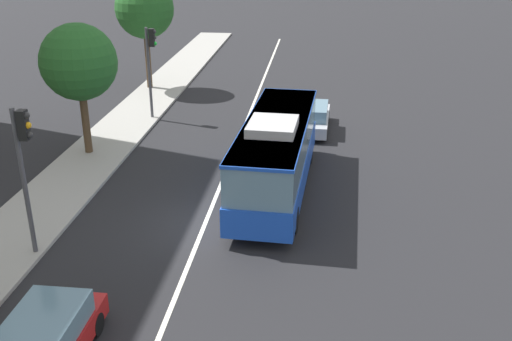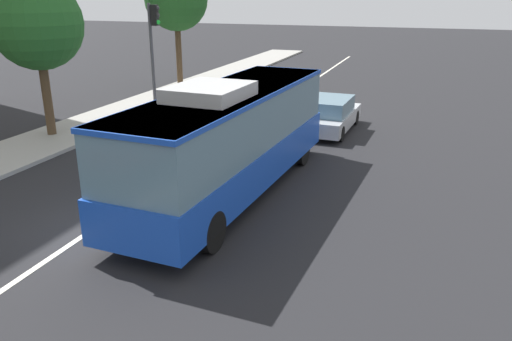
% 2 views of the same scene
% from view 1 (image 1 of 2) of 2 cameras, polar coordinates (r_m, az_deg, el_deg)
% --- Properties ---
extents(ground_plane, '(160.00, 160.00, 0.00)m').
position_cam_1_polar(ground_plane, '(22.18, -4.97, -5.19)').
color(ground_plane, black).
extents(sidewalk_kerb, '(80.00, 3.15, 0.14)m').
position_cam_1_polar(sidewalk_kerb, '(24.24, -20.49, -3.92)').
color(sidewalk_kerb, '#9E9B93').
rests_on(sidewalk_kerb, ground_plane).
extents(lane_centre_line, '(76.00, 0.16, 0.01)m').
position_cam_1_polar(lane_centre_line, '(22.17, -4.97, -5.18)').
color(lane_centre_line, silver).
rests_on(lane_centre_line, ground_plane).
extents(transit_bus, '(10.12, 3.05, 3.46)m').
position_cam_1_polar(transit_bus, '(23.97, 1.98, 1.86)').
color(transit_bus, '#1947B7').
rests_on(transit_bus, ground_plane).
extents(sedan_silver, '(4.56, 1.96, 1.46)m').
position_cam_1_polar(sedan_silver, '(31.91, 5.42, 5.15)').
color(sedan_silver, '#B7BABF').
rests_on(sedan_silver, ground_plane).
extents(traffic_light_near_corner, '(0.34, 0.62, 5.20)m').
position_cam_1_polar(traffic_light_near_corner, '(33.42, -10.18, 10.75)').
color(traffic_light_near_corner, '#47474C').
rests_on(traffic_light_near_corner, ground_plane).
extents(traffic_light_mid_block, '(0.33, 0.62, 5.20)m').
position_cam_1_polar(traffic_light_mid_block, '(19.98, -21.55, 1.17)').
color(traffic_light_mid_block, '#47474C').
rests_on(traffic_light_mid_block, ground_plane).
extents(street_tree_kerbside_left, '(3.79, 3.79, 7.20)m').
position_cam_1_polar(street_tree_kerbside_left, '(39.81, -10.78, 15.13)').
color(street_tree_kerbside_left, '#4C3823').
rests_on(street_tree_kerbside_left, ground_plane).
extents(street_tree_kerbside_right, '(3.54, 3.54, 6.31)m').
position_cam_1_polar(street_tree_kerbside_right, '(28.49, -16.84, 10.00)').
color(street_tree_kerbside_right, '#4C3823').
rests_on(street_tree_kerbside_right, ground_plane).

